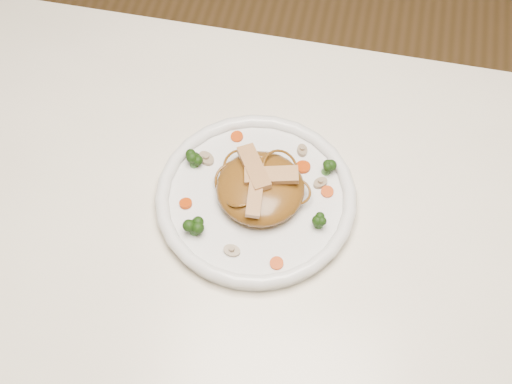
# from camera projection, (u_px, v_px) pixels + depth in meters

# --- Properties ---
(table) EXTENTS (1.20, 0.80, 0.75)m
(table) POSITION_uv_depth(u_px,v_px,m) (281.00, 277.00, 1.04)
(table) COLOR white
(table) RESTS_ON ground
(plate) EXTENTS (0.34, 0.34, 0.02)m
(plate) POSITION_uv_depth(u_px,v_px,m) (256.00, 200.00, 0.99)
(plate) COLOR white
(plate) RESTS_ON table
(noodle_mound) EXTENTS (0.13, 0.13, 0.04)m
(noodle_mound) POSITION_uv_depth(u_px,v_px,m) (260.00, 188.00, 0.96)
(noodle_mound) COLOR brown
(noodle_mound) RESTS_ON plate
(chicken_a) EXTENTS (0.08, 0.04, 0.01)m
(chicken_a) POSITION_uv_depth(u_px,v_px,m) (271.00, 176.00, 0.94)
(chicken_a) COLOR tan
(chicken_a) RESTS_ON noodle_mound
(chicken_b) EXTENTS (0.06, 0.08, 0.01)m
(chicken_b) POSITION_uv_depth(u_px,v_px,m) (254.00, 168.00, 0.95)
(chicken_b) COLOR tan
(chicken_b) RESTS_ON noodle_mound
(chicken_c) EXTENTS (0.03, 0.06, 0.01)m
(chicken_c) POSITION_uv_depth(u_px,v_px,m) (255.00, 197.00, 0.93)
(chicken_c) COLOR tan
(chicken_c) RESTS_ON noodle_mound
(broccoli_0) EXTENTS (0.04, 0.04, 0.03)m
(broccoli_0) POSITION_uv_depth(u_px,v_px,m) (327.00, 166.00, 0.99)
(broccoli_0) COLOR #17370B
(broccoli_0) RESTS_ON plate
(broccoli_1) EXTENTS (0.03, 0.03, 0.03)m
(broccoli_1) POSITION_uv_depth(u_px,v_px,m) (194.00, 159.00, 1.00)
(broccoli_1) COLOR #17370B
(broccoli_1) RESTS_ON plate
(broccoli_2) EXTENTS (0.04, 0.04, 0.03)m
(broccoli_2) POSITION_uv_depth(u_px,v_px,m) (194.00, 226.00, 0.93)
(broccoli_2) COLOR #17370B
(broccoli_2) RESTS_ON plate
(broccoli_3) EXTENTS (0.04, 0.04, 0.03)m
(broccoli_3) POSITION_uv_depth(u_px,v_px,m) (319.00, 219.00, 0.94)
(broccoli_3) COLOR #17370B
(broccoli_3) RESTS_ON plate
(carrot_0) EXTENTS (0.03, 0.03, 0.00)m
(carrot_0) POSITION_uv_depth(u_px,v_px,m) (303.00, 167.00, 1.00)
(carrot_0) COLOR #C03C07
(carrot_0) RESTS_ON plate
(carrot_1) EXTENTS (0.02, 0.02, 0.00)m
(carrot_1) POSITION_uv_depth(u_px,v_px,m) (186.00, 203.00, 0.97)
(carrot_1) COLOR #C03C07
(carrot_1) RESTS_ON plate
(carrot_2) EXTENTS (0.02, 0.02, 0.00)m
(carrot_2) POSITION_uv_depth(u_px,v_px,m) (327.00, 192.00, 0.98)
(carrot_2) COLOR #C03C07
(carrot_2) RESTS_ON plate
(carrot_3) EXTENTS (0.02, 0.02, 0.00)m
(carrot_3) POSITION_uv_depth(u_px,v_px,m) (237.00, 137.00, 1.03)
(carrot_3) COLOR #C03C07
(carrot_3) RESTS_ON plate
(carrot_4) EXTENTS (0.02, 0.02, 0.00)m
(carrot_4) POSITION_uv_depth(u_px,v_px,m) (277.00, 263.00, 0.92)
(carrot_4) COLOR #C03C07
(carrot_4) RESTS_ON plate
(mushroom_0) EXTENTS (0.03, 0.03, 0.01)m
(mushroom_0) POSITION_uv_depth(u_px,v_px,m) (232.00, 251.00, 0.93)
(mushroom_0) COLOR tan
(mushroom_0) RESTS_ON plate
(mushroom_1) EXTENTS (0.03, 0.03, 0.01)m
(mushroom_1) POSITION_uv_depth(u_px,v_px,m) (320.00, 183.00, 0.99)
(mushroom_1) COLOR tan
(mushroom_1) RESTS_ON plate
(mushroom_2) EXTENTS (0.04, 0.04, 0.01)m
(mushroom_2) POSITION_uv_depth(u_px,v_px,m) (206.00, 158.00, 1.01)
(mushroom_2) COLOR tan
(mushroom_2) RESTS_ON plate
(mushroom_3) EXTENTS (0.03, 0.03, 0.01)m
(mushroom_3) POSITION_uv_depth(u_px,v_px,m) (302.00, 150.00, 1.02)
(mushroom_3) COLOR tan
(mushroom_3) RESTS_ON plate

